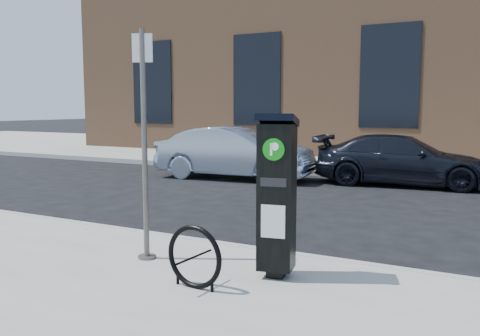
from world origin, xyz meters
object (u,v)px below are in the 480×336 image
Objects in this scene: sign_pole at (145,147)px; car_dark at (402,160)px; parking_kiosk at (277,194)px; car_silver at (235,153)px; bike_rack at (194,257)px.

car_dark is (1.44, 8.45, -0.86)m from sign_pole.
parking_kiosk is 8.60m from car_silver.
parking_kiosk is at bearing 53.95° from bike_rack.
sign_pole reaches higher than bike_rack.
parking_kiosk is 0.40× the size of car_dark.
car_silver reaches higher than car_dark.
car_dark is at bearing 91.31° from bike_rack.
sign_pole is 8.01m from car_silver.
sign_pole is 4.13× the size of bike_rack.
sign_pole is at bearing 173.45° from parking_kiosk.
bike_rack is 0.15× the size of car_dark.
sign_pole reaches higher than car_silver.
bike_rack is at bearing -159.39° from car_silver.
bike_rack is at bearing -51.04° from sign_pole.
sign_pole is 8.61m from car_dark.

